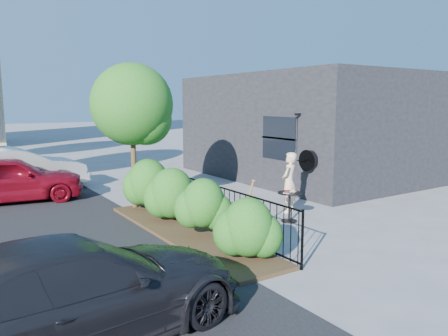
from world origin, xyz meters
TOP-DOWN VIEW (x-y plane):
  - ground at (0.00, 0.00)m, footprint 120.00×120.00m
  - shop_building at (5.50, 4.50)m, footprint 6.22×9.00m
  - fence at (-1.50, 0.00)m, footprint 0.05×6.05m
  - planting_bed at (-2.20, 0.00)m, footprint 1.30×6.00m
  - shrubs at (-2.10, 0.10)m, footprint 1.10×5.60m
  - patio_tree at (-2.24, 2.76)m, footprint 2.20×2.20m
  - cafe_table at (0.46, -0.47)m, footprint 0.59×0.59m
  - woman at (1.09, 0.27)m, footprint 0.71×0.62m
  - shovel at (-1.25, -0.97)m, footprint 0.45×0.17m
  - car_red at (-5.02, 5.70)m, footprint 4.28×2.22m
  - car_silver at (-4.68, 7.28)m, footprint 4.63×1.86m
  - car_darkgrey at (-5.50, -3.23)m, footprint 4.79×2.49m

SIDE VIEW (x-z plane):
  - ground at x=0.00m, z-range 0.00..0.00m
  - planting_bed at x=-2.20m, z-range 0.00..0.08m
  - cafe_table at x=0.46m, z-range 0.12..0.91m
  - fence at x=-1.50m, z-range 0.01..1.11m
  - shovel at x=-1.25m, z-range -0.08..1.24m
  - car_darkgrey at x=-5.50m, z-range 0.00..1.33m
  - car_red at x=-5.02m, z-range 0.00..1.39m
  - shrubs at x=-2.10m, z-range 0.08..1.32m
  - car_silver at x=-4.68m, z-range 0.00..1.50m
  - woman at x=1.09m, z-range 0.00..1.63m
  - shop_building at x=5.50m, z-range 0.00..4.00m
  - patio_tree at x=-2.24m, z-range 0.79..4.73m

